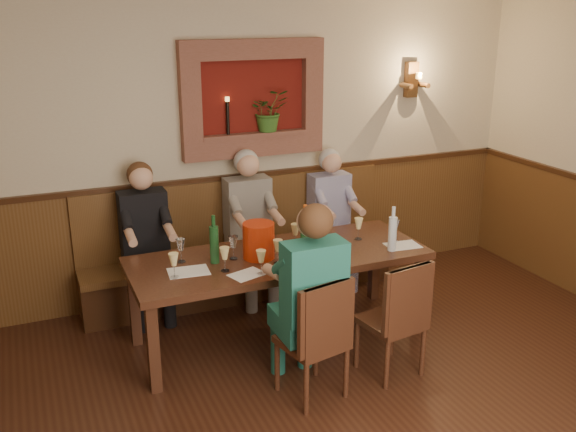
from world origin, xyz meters
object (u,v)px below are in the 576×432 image
object	(u,v)px
dining_table	(279,263)
spittoon_bucket	(259,241)
bench	(242,262)
wine_bottle_green_a	(305,234)
chair_near_right	(392,340)
wine_bottle_green_b	(214,243)
person_bench_left	(148,256)
person_bench_right	(332,230)
person_bench_mid	(251,239)
water_bottle	(392,233)
chair_near_left	(313,361)
person_chair_front	(308,315)

from	to	relation	value
dining_table	spittoon_bucket	xyz separation A→B (m)	(-0.17, 0.01, 0.22)
bench	wine_bottle_green_a	world-z (taller)	wine_bottle_green_a
chair_near_right	wine_bottle_green_b	bearing A→B (deg)	132.80
person_bench_left	spittoon_bucket	distance (m)	1.15
person_bench_right	wine_bottle_green_b	world-z (taller)	person_bench_right
dining_table	person_bench_right	size ratio (longest dim) A/B	1.77
person_bench_mid	bench	bearing A→B (deg)	121.22
person_bench_mid	water_bottle	world-z (taller)	person_bench_mid
dining_table	chair_near_left	world-z (taller)	chair_near_left
person_bench_left	person_bench_mid	bearing A→B (deg)	-0.05
person_bench_left	person_bench_mid	size ratio (longest dim) A/B	0.98
dining_table	chair_near_right	xyz separation A→B (m)	(0.57, -0.82, -0.41)
person_bench_mid	wine_bottle_green_b	xyz separation A→B (m)	(-0.59, -0.79, 0.32)
chair_near_right	person_bench_right	bearing A→B (deg)	69.54
person_bench_right	bench	bearing A→B (deg)	173.52
person_bench_left	spittoon_bucket	world-z (taller)	person_bench_left
bench	wine_bottle_green_a	distance (m)	1.20
chair_near_left	person_bench_mid	distance (m)	1.74
person_bench_left	person_bench_right	world-z (taller)	person_bench_left
dining_table	wine_bottle_green_a	bearing A→B (deg)	-22.58
chair_near_right	person_bench_left	world-z (taller)	person_bench_left
spittoon_bucket	water_bottle	world-z (taller)	water_bottle
person_chair_front	wine_bottle_green_b	xyz separation A→B (m)	(-0.42, 0.82, 0.31)
person_bench_left	person_bench_right	distance (m)	1.81
dining_table	person_bench_mid	bearing A→B (deg)	85.63
dining_table	bench	xyz separation A→B (m)	(0.00, 0.94, -0.35)
wine_bottle_green_a	person_bench_left	bearing A→B (deg)	139.98
person_bench_left	water_bottle	size ratio (longest dim) A/B	3.73
wine_bottle_green_a	spittoon_bucket	bearing A→B (deg)	166.56
person_bench_right	person_chair_front	bearing A→B (deg)	-122.04
person_chair_front	person_bench_mid	bearing A→B (deg)	84.19
chair_near_right	wine_bottle_green_b	distance (m)	1.54
person_bench_mid	water_bottle	xyz separation A→B (m)	(0.82, -1.11, 0.31)
dining_table	person_bench_left	world-z (taller)	person_bench_left
person_bench_mid	dining_table	bearing A→B (deg)	-94.37
bench	person_chair_front	size ratio (longest dim) A/B	2.08
water_bottle	person_chair_front	bearing A→B (deg)	-152.93
chair_near_left	person_bench_left	xyz separation A→B (m)	(-0.80, 1.70, 0.31)
dining_table	chair_near_right	bearing A→B (deg)	-55.00
wine_bottle_green_a	water_bottle	world-z (taller)	wine_bottle_green_a
bench	dining_table	bearing A→B (deg)	-90.00
water_bottle	wine_bottle_green_a	bearing A→B (deg)	164.52
chair_near_left	dining_table	bearing A→B (deg)	71.77
chair_near_left	person_bench_left	bearing A→B (deg)	103.47
person_bench_right	wine_bottle_green_b	xyz separation A→B (m)	(-1.44, -0.80, 0.35)
person_bench_left	spittoon_bucket	xyz separation A→B (m)	(0.73, -0.83, 0.32)
dining_table	person_chair_front	bearing A→B (deg)	-97.35
person_chair_front	wine_bottle_green_a	distance (m)	0.82
dining_table	wine_bottle_green_b	size ratio (longest dim) A/B	6.20
chair_near_right	wine_bottle_green_a	world-z (taller)	wine_bottle_green_a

